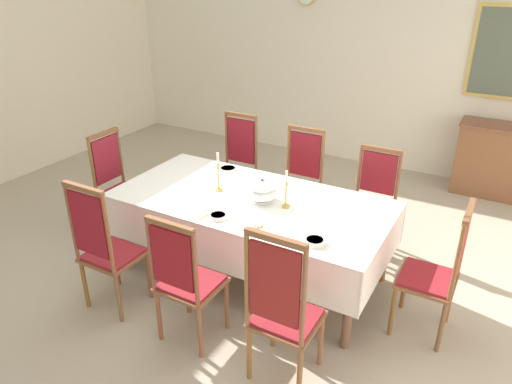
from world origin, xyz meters
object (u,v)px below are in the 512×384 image
(chair_south_a, at_px, (105,247))
(chair_head_east, at_px, (438,271))
(soup_tureen, at_px, (262,190))
(chair_head_west, at_px, (118,184))
(chair_north_a, at_px, (236,166))
(spoon_primary, at_px, (210,214))
(candlestick_west, at_px, (218,175))
(chair_south_b, at_px, (186,279))
(bowl_near_left, at_px, (218,216))
(spoon_secondary, at_px, (260,227))
(chair_south_c, at_px, (282,309))
(bowl_near_right, at_px, (246,224))
(bowl_far_left, at_px, (315,241))
(candlestick_east, at_px, (286,193))
(chair_north_c, at_px, (372,199))
(dining_table, at_px, (251,206))
(chair_north_b, at_px, (299,181))
(bowl_far_right, at_px, (228,169))

(chair_south_a, relative_size, chair_head_east, 1.05)
(soup_tureen, bearing_deg, chair_head_west, 180.00)
(chair_north_a, height_order, spoon_primary, chair_north_a)
(candlestick_west, bearing_deg, chair_south_a, -113.65)
(chair_south_b, height_order, candlestick_west, candlestick_west)
(chair_south_b, xyz_separation_m, spoon_primary, (-0.17, 0.57, 0.23))
(bowl_near_left, bearing_deg, spoon_secondary, 4.29)
(chair_south_a, relative_size, spoon_secondary, 6.61)
(chair_south_c, relative_size, soup_tureen, 4.61)
(bowl_near_right, relative_size, bowl_far_left, 1.00)
(chair_south_a, height_order, spoon_secondary, chair_south_a)
(candlestick_east, xyz_separation_m, bowl_near_right, (-0.12, -0.44, -0.11))
(chair_north_c, bearing_deg, dining_table, 50.72)
(chair_north_a, relative_size, candlestick_east, 3.49)
(chair_north_a, relative_size, bowl_near_left, 7.97)
(candlestick_east, height_order, bowl_far_left, candlestick_east)
(dining_table, height_order, bowl_far_left, bowl_far_left)
(chair_north_b, bearing_deg, candlestick_east, 107.78)
(spoon_primary, bearing_deg, bowl_far_right, 117.00)
(dining_table, distance_m, chair_north_a, 1.27)
(chair_head_east, height_order, bowl_far_left, chair_head_east)
(bowl_near_right, relative_size, spoon_secondary, 0.86)
(bowl_near_right, distance_m, bowl_far_left, 0.57)
(chair_south_a, height_order, chair_north_b, chair_south_a)
(bowl_far_right, xyz_separation_m, spoon_secondary, (0.83, -0.85, -0.01))
(chair_head_west, xyz_separation_m, bowl_near_left, (1.56, -0.45, 0.24))
(bowl_far_right, bearing_deg, bowl_near_right, -50.34)
(chair_south_c, xyz_separation_m, chair_north_c, (0.00, 1.99, -0.06))
(dining_table, height_order, chair_south_a, chair_south_a)
(candlestick_west, height_order, bowl_far_right, candlestick_west)
(chair_south_a, xyz_separation_m, chair_north_c, (1.58, 1.99, -0.04))
(chair_south_c, xyz_separation_m, bowl_near_left, (-0.86, 0.55, 0.20))
(chair_south_b, height_order, spoon_secondary, chair_south_b)
(chair_north_a, relative_size, spoon_primary, 6.53)
(chair_head_west, bearing_deg, soup_tureen, 90.00)
(chair_south_a, relative_size, soup_tureen, 4.46)
(chair_head_east, distance_m, candlestick_east, 1.32)
(chair_head_west, relative_size, bowl_far_left, 7.24)
(bowl_near_left, relative_size, spoon_secondary, 0.82)
(dining_table, bearing_deg, bowl_far_left, -28.31)
(chair_south_b, distance_m, chair_head_east, 1.87)
(dining_table, distance_m, bowl_near_right, 0.50)
(chair_north_a, height_order, bowl_far_left, chair_north_a)
(dining_table, relative_size, candlestick_east, 7.20)
(chair_south_a, height_order, chair_south_c, chair_south_c)
(dining_table, bearing_deg, chair_north_b, 88.95)
(chair_south_a, height_order, chair_north_a, chair_south_a)
(dining_table, distance_m, spoon_primary, 0.45)
(chair_south_a, xyz_separation_m, chair_head_east, (2.38, 1.00, -0.02))
(candlestick_east, height_order, spoon_primary, candlestick_east)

